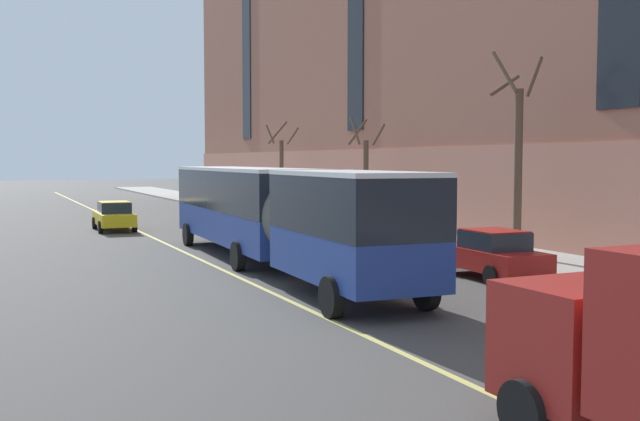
{
  "coord_description": "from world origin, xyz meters",
  "views": [
    {
      "loc": [
        -9.15,
        -20.0,
        3.72
      ],
      "look_at": [
        2.53,
        6.23,
        1.8
      ],
      "focal_mm": 42.0,
      "sensor_mm": 36.0,
      "label": 1
    }
  ],
  "objects_px": {
    "parked_car_white_1": "(243,208)",
    "taxi_cab": "(114,216)",
    "parked_car_red_5": "(278,215)",
    "parked_car_red_2": "(491,254)",
    "street_tree_far_downtown": "(281,169)",
    "street_tree_mid_block": "(517,159)",
    "parked_car_champagne_0": "(327,224)",
    "parked_car_silver_3": "(390,236)",
    "city_bus": "(271,210)",
    "street_tree_far_uptown": "(365,175)"
  },
  "relations": [
    {
      "from": "parked_car_white_1",
      "to": "taxi_cab",
      "type": "bearing_deg",
      "value": -156.97
    },
    {
      "from": "parked_car_white_1",
      "to": "parked_car_red_5",
      "type": "xyz_separation_m",
      "value": [
        -0.07,
        -6.29,
        -0.0
      ]
    },
    {
      "from": "parked_car_red_2",
      "to": "street_tree_far_downtown",
      "type": "relative_size",
      "value": 0.69
    },
    {
      "from": "street_tree_mid_block",
      "to": "street_tree_far_downtown",
      "type": "distance_m",
      "value": 24.55
    },
    {
      "from": "parked_car_champagne_0",
      "to": "street_tree_mid_block",
      "type": "xyz_separation_m",
      "value": [
        3.66,
        -9.05,
        3.01
      ]
    },
    {
      "from": "parked_car_silver_3",
      "to": "parked_car_red_5",
      "type": "height_order",
      "value": "same"
    },
    {
      "from": "street_tree_far_downtown",
      "to": "parked_car_champagne_0",
      "type": "bearing_deg",
      "value": -103.34
    },
    {
      "from": "parked_car_white_1",
      "to": "parked_car_red_5",
      "type": "bearing_deg",
      "value": -90.64
    },
    {
      "from": "city_bus",
      "to": "parked_car_red_5",
      "type": "bearing_deg",
      "value": 68.33
    },
    {
      "from": "city_bus",
      "to": "parked_car_red_2",
      "type": "relative_size",
      "value": 4.57
    },
    {
      "from": "parked_car_white_1",
      "to": "parked_car_red_2",
      "type": "distance_m",
      "value": 24.98
    },
    {
      "from": "parked_car_champagne_0",
      "to": "street_tree_far_downtown",
      "type": "bearing_deg",
      "value": 76.66
    },
    {
      "from": "city_bus",
      "to": "street_tree_far_downtown",
      "type": "bearing_deg",
      "value": 68.15
    },
    {
      "from": "taxi_cab",
      "to": "street_tree_mid_block",
      "type": "bearing_deg",
      "value": -56.52
    },
    {
      "from": "city_bus",
      "to": "parked_car_red_2",
      "type": "xyz_separation_m",
      "value": [
        5.5,
        -5.05,
        -1.23
      ]
    },
    {
      "from": "city_bus",
      "to": "parked_car_champagne_0",
      "type": "bearing_deg",
      "value": 53.24
    },
    {
      "from": "taxi_cab",
      "to": "parked_car_silver_3",
      "type": "bearing_deg",
      "value": -61.82
    },
    {
      "from": "parked_car_white_1",
      "to": "taxi_cab",
      "type": "distance_m",
      "value": 9.06
    },
    {
      "from": "street_tree_mid_block",
      "to": "street_tree_far_uptown",
      "type": "relative_size",
      "value": 1.3
    },
    {
      "from": "city_bus",
      "to": "street_tree_far_uptown",
      "type": "bearing_deg",
      "value": 49.1
    },
    {
      "from": "parked_car_red_5",
      "to": "street_tree_mid_block",
      "type": "relative_size",
      "value": 0.56
    },
    {
      "from": "city_bus",
      "to": "street_tree_mid_block",
      "type": "distance_m",
      "value": 9.46
    },
    {
      "from": "parked_car_silver_3",
      "to": "taxi_cab",
      "type": "bearing_deg",
      "value": 118.18
    },
    {
      "from": "city_bus",
      "to": "parked_car_silver_3",
      "type": "height_order",
      "value": "city_bus"
    },
    {
      "from": "street_tree_mid_block",
      "to": "parked_car_silver_3",
      "type": "bearing_deg",
      "value": 143.09
    },
    {
      "from": "parked_car_silver_3",
      "to": "street_tree_far_downtown",
      "type": "relative_size",
      "value": 0.77
    },
    {
      "from": "parked_car_champagne_0",
      "to": "street_tree_far_uptown",
      "type": "height_order",
      "value": "street_tree_far_uptown"
    },
    {
      "from": "parked_car_red_2",
      "to": "taxi_cab",
      "type": "distance_m",
      "value": 23.01
    },
    {
      "from": "parked_car_red_5",
      "to": "street_tree_far_uptown",
      "type": "relative_size",
      "value": 0.73
    },
    {
      "from": "parked_car_white_1",
      "to": "street_tree_far_downtown",
      "type": "height_order",
      "value": "street_tree_far_downtown"
    },
    {
      "from": "parked_car_white_1",
      "to": "city_bus",
      "type": "bearing_deg",
      "value": -105.4
    },
    {
      "from": "parked_car_red_2",
      "to": "parked_car_red_5",
      "type": "bearing_deg",
      "value": 90.23
    },
    {
      "from": "parked_car_red_5",
      "to": "street_tree_mid_block",
      "type": "xyz_separation_m",
      "value": [
        3.71,
        -15.36,
        3.01
      ]
    },
    {
      "from": "parked_car_champagne_0",
      "to": "parked_car_red_2",
      "type": "relative_size",
      "value": 1.0
    },
    {
      "from": "city_bus",
      "to": "street_tree_mid_block",
      "type": "xyz_separation_m",
      "value": [
        9.14,
        -1.72,
        1.78
      ]
    },
    {
      "from": "parked_car_champagne_0",
      "to": "parked_car_white_1",
      "type": "bearing_deg",
      "value": 89.94
    },
    {
      "from": "parked_car_champagne_0",
      "to": "parked_car_silver_3",
      "type": "bearing_deg",
      "value": -91.37
    },
    {
      "from": "parked_car_white_1",
      "to": "parked_car_red_2",
      "type": "height_order",
      "value": "same"
    },
    {
      "from": "parked_car_champagne_0",
      "to": "parked_car_red_2",
      "type": "bearing_deg",
      "value": -89.92
    },
    {
      "from": "city_bus",
      "to": "parked_car_red_5",
      "type": "relative_size",
      "value": 4.57
    },
    {
      "from": "parked_car_champagne_0",
      "to": "parked_car_red_2",
      "type": "height_order",
      "value": "same"
    },
    {
      "from": "parked_car_white_1",
      "to": "street_tree_mid_block",
      "type": "xyz_separation_m",
      "value": [
        3.64,
        -21.65,
        3.01
      ]
    },
    {
      "from": "street_tree_mid_block",
      "to": "street_tree_far_downtown",
      "type": "bearing_deg",
      "value": 89.96
    },
    {
      "from": "parked_car_red_5",
      "to": "parked_car_red_2",
      "type": "bearing_deg",
      "value": -89.77
    },
    {
      "from": "city_bus",
      "to": "parked_car_red_2",
      "type": "distance_m",
      "value": 7.56
    },
    {
      "from": "parked_car_red_2",
      "to": "street_tree_far_downtown",
      "type": "height_order",
      "value": "street_tree_far_downtown"
    },
    {
      "from": "parked_car_white_1",
      "to": "parked_car_silver_3",
      "type": "xyz_separation_m",
      "value": [
        -0.16,
        -18.8,
        0.0
      ]
    },
    {
      "from": "city_bus",
      "to": "street_tree_far_uptown",
      "type": "distance_m",
      "value": 14.0
    },
    {
      "from": "parked_car_red_2",
      "to": "city_bus",
      "type": "bearing_deg",
      "value": 137.44
    },
    {
      "from": "taxi_cab",
      "to": "parked_car_red_2",
      "type": "bearing_deg",
      "value": -68.75
    }
  ]
}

